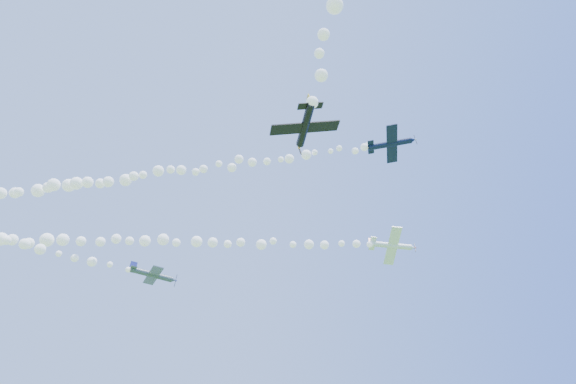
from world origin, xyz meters
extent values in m
cylinder|color=white|center=(25.28, 5.01, 48.94)|extent=(6.83, 1.21, 1.57)
cone|color=white|center=(28.85, 4.34, 48.60)|extent=(0.90, 0.94, 0.98)
cone|color=red|center=(29.35, 4.25, 48.55)|extent=(0.38, 0.33, 0.35)
cube|color=black|center=(29.22, 4.27, 48.56)|extent=(0.36, 0.59, 2.11)
cube|color=white|center=(25.54, 4.93, 48.78)|extent=(2.99, 8.34, 2.13)
cube|color=white|center=(22.32, 5.57, 49.28)|extent=(1.41, 3.00, 0.82)
cube|color=red|center=(22.31, 5.71, 49.88)|extent=(1.24, 0.56, 1.43)
sphere|color=black|center=(26.27, 4.92, 49.26)|extent=(1.03, 1.09, 1.04)
cylinder|color=black|center=(17.62, -14.68, 50.99)|extent=(5.69, 3.16, 1.25)
cone|color=black|center=(20.53, -15.89, 51.23)|extent=(0.99, 1.01, 0.83)
cone|color=silver|center=(20.93, -16.06, 51.26)|extent=(0.40, 0.38, 0.29)
cube|color=black|center=(20.83, -16.01, 51.25)|extent=(0.25, 0.15, 1.85)
cube|color=black|center=(17.85, -14.77, 50.89)|extent=(4.10, 7.21, 0.46)
cube|color=black|center=(15.20, -13.68, 50.84)|extent=(1.73, 2.65, 0.22)
cube|color=silver|center=(15.08, -13.65, 51.37)|extent=(0.98, 0.44, 1.24)
sphere|color=black|center=(18.35, -15.00, 51.42)|extent=(0.97, 0.92, 0.77)
cylinder|color=#3D4859|center=(-12.13, 8.81, 40.46)|extent=(6.22, 1.21, 0.97)
cone|color=#3D4859|center=(-8.88, 9.59, 40.40)|extent=(0.78, 0.86, 0.84)
cone|color=navy|center=(-8.43, 9.69, 40.39)|extent=(0.33, 0.31, 0.29)
cube|color=black|center=(-8.55, 9.67, 40.39)|extent=(0.20, 0.48, 1.95)
cube|color=#3D4859|center=(-11.89, 8.89, 40.33)|extent=(3.22, 7.67, 1.52)
cube|color=#3D4859|center=(-14.83, 8.16, 40.56)|extent=(1.46, 2.78, 0.57)
cube|color=navy|center=(-14.87, 8.04, 41.12)|extent=(1.04, 0.52, 1.25)
sphere|color=black|center=(-11.26, 8.95, 40.83)|extent=(0.93, 1.01, 0.87)
cylinder|color=black|center=(2.40, -26.08, 37.78)|extent=(1.94, 5.70, 1.34)
cone|color=black|center=(2.58, -23.06, 38.08)|extent=(0.87, 0.87, 0.83)
cone|color=gold|center=(2.60, -22.64, 38.13)|extent=(0.32, 0.35, 0.29)
cube|color=black|center=(2.59, -22.75, 38.11)|extent=(0.61, 0.20, 1.74)
cube|color=black|center=(2.45, -25.84, 37.69)|extent=(6.77, 1.97, 2.08)
cube|color=black|center=(2.24, -28.59, 37.57)|extent=(2.40, 1.00, 0.79)
cube|color=gold|center=(2.10, -28.71, 38.06)|extent=(0.43, 0.98, 1.19)
sphere|color=black|center=(2.35, -25.32, 38.20)|extent=(0.87, 0.78, 0.89)
camera|label=1|loc=(-5.85, -55.07, 2.00)|focal=30.00mm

